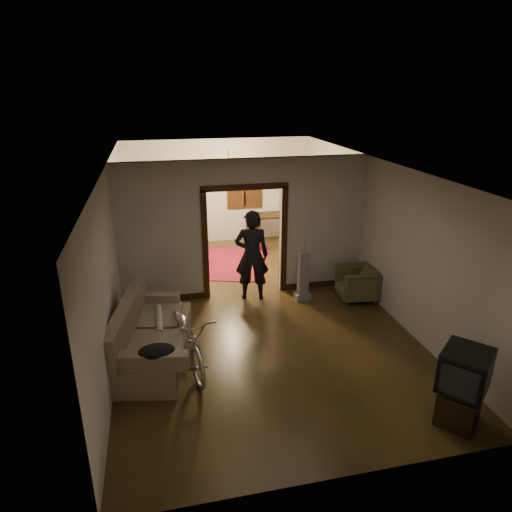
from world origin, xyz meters
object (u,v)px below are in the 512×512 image
object	(u,v)px
sofa	(153,331)
bicycle	(187,337)
armchair	(357,283)
locker	(169,214)
desk	(268,229)
person	(252,255)

from	to	relation	value
sofa	bicycle	size ratio (longest dim) A/B	1.18
armchair	locker	xyz separation A→B (m)	(-3.53, 3.90, 0.63)
bicycle	desk	size ratio (longest dim) A/B	1.66
desk	sofa	bearing A→B (deg)	-115.48
sofa	locker	world-z (taller)	locker
sofa	bicycle	world-z (taller)	sofa
sofa	locker	size ratio (longest dim) A/B	1.11
bicycle	person	size ratio (longest dim) A/B	0.98
sofa	locker	distance (m)	5.26
person	bicycle	bearing A→B (deg)	65.26
person	desk	bearing A→B (deg)	-99.64
armchair	desk	bearing A→B (deg)	-159.49
sofa	bicycle	distance (m)	0.59
armchair	locker	world-z (taller)	locker
person	desk	xyz separation A→B (m)	(1.17, 3.26, -0.52)
bicycle	desk	world-z (taller)	bicycle
sofa	person	size ratio (longest dim) A/B	1.16
sofa	locker	bearing A→B (deg)	94.97
locker	armchair	bearing A→B (deg)	-62.57
bicycle	armchair	xyz separation A→B (m)	(3.54, 1.61, -0.14)
person	desk	world-z (taller)	person
bicycle	desk	xyz separation A→B (m)	(2.64, 5.38, -0.07)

